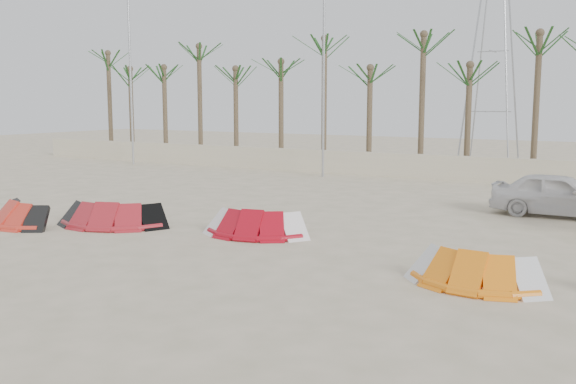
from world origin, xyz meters
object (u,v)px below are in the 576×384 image
Objects in this scene: kite_red_left at (26,212)px; kite_orange at (478,266)px; kite_red_mid at (119,213)px; kite_red_right at (260,222)px; car at (559,195)px.

kite_red_left is 1.05× the size of kite_orange.
kite_red_right is at bearing 12.57° from kite_red_mid.
kite_red_left is 8.11m from kite_red_right.
kite_red_right is 7.47m from kite_orange.
car is at bearing 47.23° from kite_red_right.
kite_orange is 0.67× the size of car.
kite_orange is at bearing -4.72° from kite_red_mid.
kite_red_right is 0.75× the size of car.
kite_red_mid is 15.44m from car.
kite_red_left is 0.95× the size of kite_red_right.
kite_red_mid and kite_red_right have the same top height.
kite_red_mid is 1.15× the size of kite_red_right.
kite_orange is at bearing 177.87° from car.
kite_orange is at bearing 1.79° from kite_red_left.
car is (12.40, 9.19, 0.37)m from kite_red_mid.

